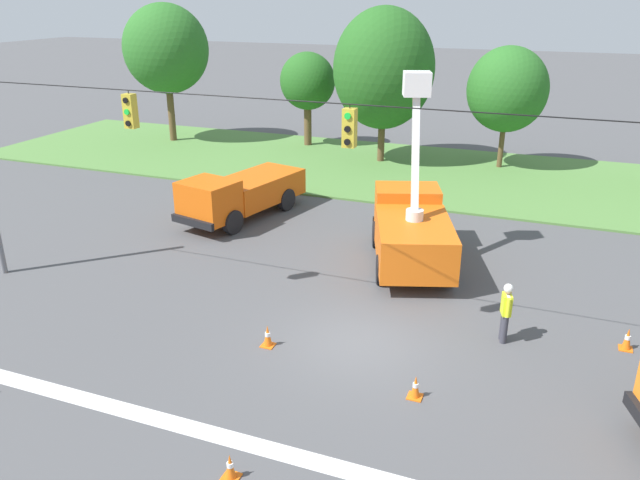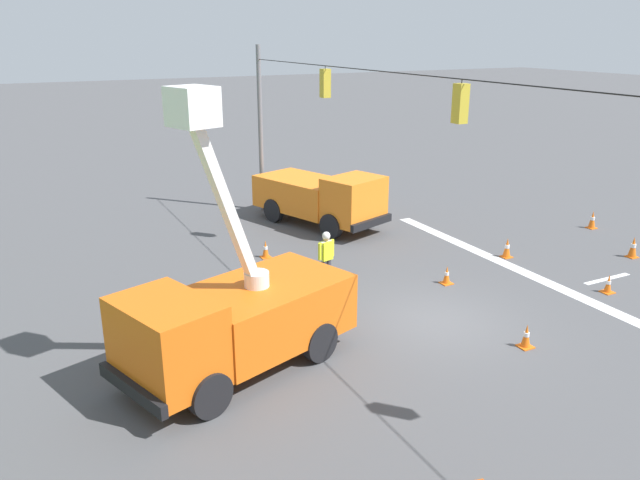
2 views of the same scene
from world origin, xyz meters
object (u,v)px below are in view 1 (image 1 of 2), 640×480
(utility_truck_support_far, at_px, (240,193))
(traffic_cone_foreground_right, at_px, (415,387))
(traffic_cone_mid_right, at_px, (627,339))
(tree_far_west, at_px, (166,49))
(tree_east, at_px, (507,90))
(traffic_cone_far_left, at_px, (268,336))
(tree_west, at_px, (307,82))
(road_worker, at_px, (506,309))
(utility_truck_bucket_lift, at_px, (411,227))
(tree_centre, at_px, (384,69))
(traffic_cone_foreground_left, at_px, (230,467))

(utility_truck_support_far, xyz_separation_m, traffic_cone_foreground_right, (10.03, -10.03, -0.82))
(utility_truck_support_far, relative_size, traffic_cone_mid_right, 10.32)
(tree_far_west, xyz_separation_m, tree_east, (20.73, 0.78, -1.52))
(utility_truck_support_far, xyz_separation_m, traffic_cone_far_left, (5.68, -9.17, -0.80))
(tree_west, bearing_deg, tree_east, -5.66)
(utility_truck_support_far, bearing_deg, tree_west, 100.08)
(tree_east, distance_m, road_worker, 19.40)
(tree_far_west, distance_m, utility_truck_support_far, 16.83)
(utility_truck_bucket_lift, bearing_deg, traffic_cone_mid_right, -27.42)
(utility_truck_support_far, relative_size, road_worker, 3.73)
(tree_west, relative_size, tree_east, 0.88)
(utility_truck_support_far, relative_size, traffic_cone_far_left, 10.42)
(traffic_cone_foreground_right, distance_m, traffic_cone_far_left, 4.43)
(tree_far_west, relative_size, tree_centre, 1.01)
(tree_far_west, relative_size, traffic_cone_far_left, 13.57)
(tree_centre, height_order, utility_truck_support_far, tree_centre)
(traffic_cone_foreground_right, bearing_deg, road_worker, 64.06)
(road_worker, distance_m, traffic_cone_far_left, 6.63)
(utility_truck_support_far, height_order, traffic_cone_mid_right, utility_truck_support_far)
(road_worker, xyz_separation_m, traffic_cone_mid_right, (3.22, 0.77, -0.69))
(tree_far_west, xyz_separation_m, tree_west, (8.74, 1.97, -1.82))
(tree_far_west, height_order, tree_east, tree_far_west)
(tree_east, bearing_deg, tree_centre, -170.80)
(traffic_cone_foreground_left, bearing_deg, road_worker, 58.75)
(tree_west, distance_m, traffic_cone_foreground_left, 29.53)
(traffic_cone_foreground_right, height_order, traffic_cone_mid_right, traffic_cone_mid_right)
(tree_east, height_order, traffic_cone_foreground_right, tree_east)
(traffic_cone_foreground_left, distance_m, traffic_cone_far_left, 5.09)
(utility_truck_bucket_lift, bearing_deg, tree_far_west, 144.15)
(utility_truck_bucket_lift, relative_size, utility_truck_support_far, 1.01)
(tree_far_west, xyz_separation_m, traffic_cone_far_left, (16.85, -20.84, -5.54))
(tree_centre, relative_size, utility_truck_support_far, 1.29)
(utility_truck_support_far, distance_m, traffic_cone_foreground_right, 14.20)
(traffic_cone_foreground_left, xyz_separation_m, traffic_cone_mid_right, (7.76, 8.26, 0.03))
(tree_east, relative_size, traffic_cone_foreground_left, 11.20)
(traffic_cone_foreground_right, bearing_deg, tree_centre, 108.12)
(tree_east, height_order, road_worker, tree_east)
(tree_east, bearing_deg, road_worker, -83.52)
(utility_truck_bucket_lift, distance_m, traffic_cone_foreground_left, 11.94)
(tree_west, relative_size, traffic_cone_foreground_right, 9.66)
(tree_centre, bearing_deg, utility_truck_support_far, -104.85)
(tree_west, relative_size, traffic_cone_foreground_left, 9.88)
(traffic_cone_foreground_right, bearing_deg, traffic_cone_foreground_left, -125.42)
(tree_west, height_order, utility_truck_support_far, tree_west)
(traffic_cone_foreground_left, height_order, traffic_cone_mid_right, traffic_cone_mid_right)
(tree_west, bearing_deg, utility_truck_bucket_lift, -56.62)
(tree_west, bearing_deg, traffic_cone_mid_right, -48.19)
(tree_far_west, bearing_deg, tree_centre, -1.14)
(traffic_cone_foreground_left, xyz_separation_m, traffic_cone_far_left, (-1.50, 4.86, 0.03))
(tree_west, distance_m, utility_truck_support_far, 14.16)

